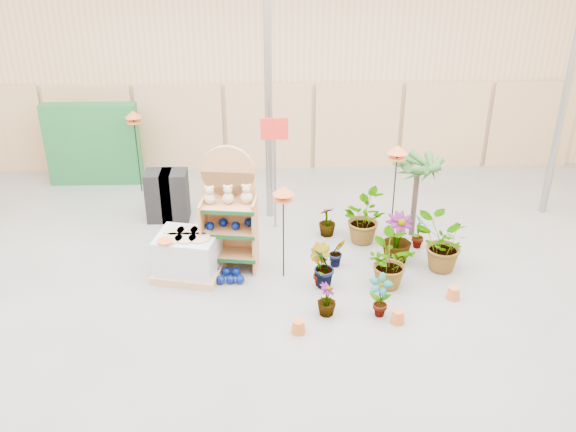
{
  "coord_description": "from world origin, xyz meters",
  "views": [
    {
      "loc": [
        0.02,
        -7.9,
        5.83
      ],
      "look_at": [
        0.3,
        1.5,
        1.0
      ],
      "focal_mm": 40.0,
      "sensor_mm": 36.0,
      "label": 1
    }
  ],
  "objects_px": {
    "display_shelf": "(229,213)",
    "potted_plant_2": "(387,262)",
    "pallet_stack": "(188,255)",
    "bird_table_front": "(283,193)"
  },
  "relations": [
    {
      "from": "display_shelf",
      "to": "potted_plant_2",
      "type": "bearing_deg",
      "value": -9.15
    },
    {
      "from": "potted_plant_2",
      "to": "pallet_stack",
      "type": "bearing_deg",
      "value": 172.52
    },
    {
      "from": "pallet_stack",
      "to": "bird_table_front",
      "type": "distance_m",
      "value": 1.96
    },
    {
      "from": "display_shelf",
      "to": "pallet_stack",
      "type": "height_order",
      "value": "display_shelf"
    },
    {
      "from": "bird_table_front",
      "to": "pallet_stack",
      "type": "bearing_deg",
      "value": 176.68
    },
    {
      "from": "display_shelf",
      "to": "bird_table_front",
      "type": "relative_size",
      "value": 1.29
    },
    {
      "from": "pallet_stack",
      "to": "bird_table_front",
      "type": "bearing_deg",
      "value": 9.03
    },
    {
      "from": "pallet_stack",
      "to": "potted_plant_2",
      "type": "bearing_deg",
      "value": 4.87
    },
    {
      "from": "display_shelf",
      "to": "bird_table_front",
      "type": "bearing_deg",
      "value": -17.79
    },
    {
      "from": "pallet_stack",
      "to": "potted_plant_2",
      "type": "height_order",
      "value": "potted_plant_2"
    }
  ]
}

